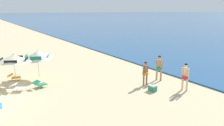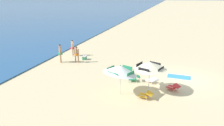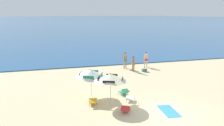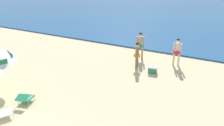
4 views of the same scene
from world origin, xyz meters
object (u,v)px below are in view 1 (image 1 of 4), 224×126
(beach_umbrella_striped_main, at_px, (14,58))
(person_standing_beside, at_px, (145,72))
(lounge_chair_beside_umbrella, at_px, (39,84))
(cooler_box, at_px, (153,88))
(person_standing_near_shore, at_px, (159,66))
(beach_umbrella_striped_second, at_px, (37,55))
(person_wading_in, at_px, (185,75))
(lounge_chair_under_umbrella, at_px, (14,77))
(lounge_chair_spare_folded, at_px, (17,87))

(beach_umbrella_striped_main, height_order, person_standing_beside, beach_umbrella_striped_main)
(lounge_chair_beside_umbrella, xyz_separation_m, cooler_box, (4.23, 5.91, -0.07))
(person_standing_beside, bearing_deg, lounge_chair_beside_umbrella, -116.36)
(lounge_chair_beside_umbrella, bearing_deg, cooler_box, 54.43)
(person_standing_near_shore, relative_size, cooler_box, 3.46)
(beach_umbrella_striped_second, distance_m, cooler_box, 8.66)
(beach_umbrella_striped_main, relative_size, person_standing_near_shore, 1.34)
(person_wading_in, bearing_deg, cooler_box, -117.81)
(beach_umbrella_striped_main, height_order, beach_umbrella_striped_second, beach_umbrella_striped_main)
(beach_umbrella_striped_main, bearing_deg, person_standing_near_shore, 65.74)
(beach_umbrella_striped_main, relative_size, lounge_chair_under_umbrella, 2.55)
(beach_umbrella_striped_second, xyz_separation_m, person_wading_in, (7.55, 7.16, -0.72))
(beach_umbrella_striped_second, height_order, lounge_chair_under_umbrella, beach_umbrella_striped_second)
(lounge_chair_under_umbrella, bearing_deg, person_standing_beside, 52.63)
(lounge_chair_under_umbrella, bearing_deg, cooler_box, 46.21)
(beach_umbrella_striped_second, bearing_deg, lounge_chair_beside_umbrella, -12.65)
(lounge_chair_under_umbrella, bearing_deg, person_wading_in, 48.92)
(person_standing_near_shore, bearing_deg, lounge_chair_beside_umbrella, -109.11)
(person_standing_near_shore, bearing_deg, cooler_box, -50.60)
(person_standing_beside, relative_size, person_wading_in, 0.93)
(beach_umbrella_striped_second, relative_size, cooler_box, 5.99)
(beach_umbrella_striped_second, height_order, person_standing_beside, beach_umbrella_striped_second)
(lounge_chair_beside_umbrella, distance_m, person_standing_beside, 6.98)
(beach_umbrella_striped_second, bearing_deg, lounge_chair_spare_folded, -38.32)
(beach_umbrella_striped_main, height_order, cooler_box, beach_umbrella_striped_main)
(beach_umbrella_striped_second, height_order, lounge_chair_spare_folded, beach_umbrella_striped_second)
(lounge_chair_beside_umbrella, distance_m, person_standing_near_shore, 8.27)
(lounge_chair_under_umbrella, height_order, person_standing_beside, person_standing_beside)
(lounge_chair_under_umbrella, height_order, person_standing_near_shore, person_standing_near_shore)
(lounge_chair_spare_folded, xyz_separation_m, person_wading_in, (5.16, 9.05, 0.74))
(lounge_chair_beside_umbrella, xyz_separation_m, person_standing_beside, (3.09, 6.23, 0.66))
(cooler_box, bearing_deg, lounge_chair_beside_umbrella, -125.57)
(person_standing_beside, xyz_separation_m, person_wading_in, (2.08, 1.47, 0.07))
(cooler_box, bearing_deg, lounge_chair_spare_folded, -120.17)
(beach_umbrella_striped_main, distance_m, cooler_box, 9.21)
(person_standing_near_shore, relative_size, person_wading_in, 1.03)
(person_standing_beside, bearing_deg, person_wading_in, 35.23)
(person_wading_in, bearing_deg, lounge_chair_spare_folded, -119.71)
(person_standing_near_shore, distance_m, cooler_box, 2.56)
(person_standing_near_shore, xyz_separation_m, person_standing_beside, (0.39, -1.55, -0.11))
(person_standing_near_shore, bearing_deg, beach_umbrella_striped_main, -114.26)
(lounge_chair_under_umbrella, bearing_deg, lounge_chair_spare_folded, -3.91)
(person_standing_near_shore, distance_m, person_standing_beside, 1.60)
(lounge_chair_spare_folded, relative_size, person_wading_in, 0.58)
(lounge_chair_beside_umbrella, bearing_deg, beach_umbrella_striped_main, -138.02)
(lounge_chair_beside_umbrella, relative_size, lounge_chair_spare_folded, 0.95)
(cooler_box, bearing_deg, beach_umbrella_striped_main, -128.07)
(person_standing_beside, bearing_deg, beach_umbrella_striped_main, -120.84)
(lounge_chair_beside_umbrella, height_order, person_wading_in, person_wading_in)
(lounge_chair_under_umbrella, xyz_separation_m, lounge_chair_spare_folded, (2.57, -0.18, 0.00))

